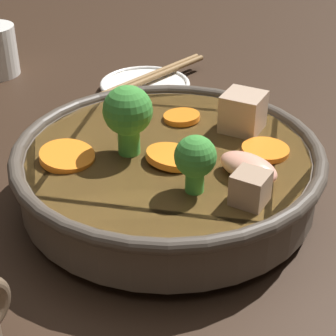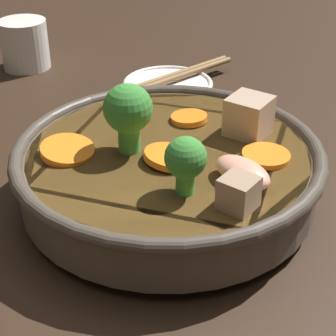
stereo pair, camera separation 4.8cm
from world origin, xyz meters
name	(u,v)px [view 1 (the left image)]	position (x,y,z in m)	size (l,w,h in m)	color
ground_plane	(168,202)	(0.00, 0.00, 0.00)	(3.00, 3.00, 0.00)	black
stirfry_bowl	(169,166)	(0.00, 0.00, 0.04)	(0.26, 0.26, 0.11)	#51473D
side_saucer	(145,86)	(0.19, 0.16, 0.01)	(0.11, 0.11, 0.01)	white
chopsticks_pair	(145,79)	(0.19, 0.16, 0.02)	(0.21, 0.05, 0.01)	olive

